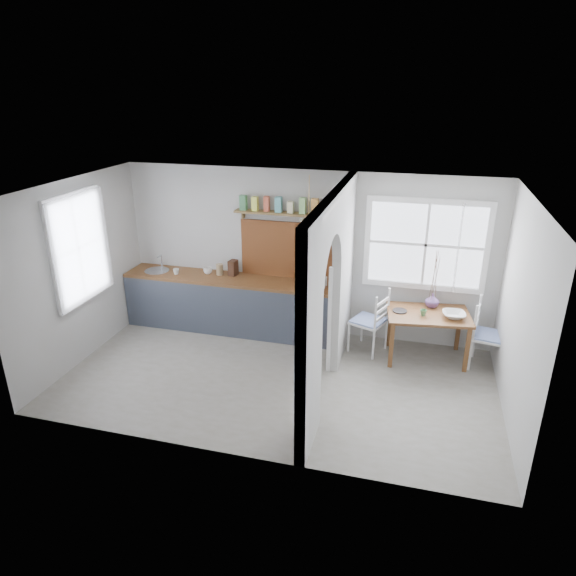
% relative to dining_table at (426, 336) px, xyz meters
% --- Properties ---
extents(floor, '(5.80, 3.20, 0.01)m').
position_rel_dining_table_xyz_m(floor, '(-1.93, -1.13, -0.36)').
color(floor, gray).
rests_on(floor, ground).
extents(ceiling, '(5.80, 3.20, 0.01)m').
position_rel_dining_table_xyz_m(ceiling, '(-1.93, -1.13, 2.24)').
color(ceiling, '#B9B9B9').
rests_on(ceiling, walls).
extents(walls, '(5.81, 3.21, 2.60)m').
position_rel_dining_table_xyz_m(walls, '(-1.93, -1.13, 0.94)').
color(walls, '#B9B9B9').
rests_on(walls, floor).
extents(partition, '(0.12, 3.20, 2.60)m').
position_rel_dining_table_xyz_m(partition, '(-1.23, -1.07, 1.09)').
color(partition, '#B9B9B9').
rests_on(partition, floor).
extents(kitchen_window, '(0.10, 1.16, 1.50)m').
position_rel_dining_table_xyz_m(kitchen_window, '(-4.80, -1.13, 1.29)').
color(kitchen_window, white).
rests_on(kitchen_window, walls).
extents(nook_window, '(1.76, 0.10, 1.30)m').
position_rel_dining_table_xyz_m(nook_window, '(-0.13, 0.43, 1.24)').
color(nook_window, white).
rests_on(nook_window, walls).
extents(counter, '(3.50, 0.60, 0.90)m').
position_rel_dining_table_xyz_m(counter, '(-3.06, 0.20, 0.10)').
color(counter, brown).
rests_on(counter, floor).
extents(sink, '(0.40, 0.40, 0.02)m').
position_rel_dining_table_xyz_m(sink, '(-4.36, 0.17, 0.53)').
color(sink, '#B8BDC7').
rests_on(sink, counter).
extents(backsplash, '(1.65, 0.03, 0.90)m').
position_rel_dining_table_xyz_m(backsplash, '(-2.14, 0.45, 0.99)').
color(backsplash, brown).
rests_on(backsplash, walls).
extents(shelf, '(1.75, 0.20, 0.21)m').
position_rel_dining_table_xyz_m(shelf, '(-2.14, 0.36, 1.65)').
color(shelf, olive).
rests_on(shelf, walls).
extents(pendant_lamp, '(0.26, 0.26, 0.16)m').
position_rel_dining_table_xyz_m(pendant_lamp, '(-1.78, 0.02, 1.52)').
color(pendant_lamp, beige).
rests_on(pendant_lamp, ceiling).
extents(utensil_rail, '(0.02, 0.50, 0.02)m').
position_rel_dining_table_xyz_m(utensil_rail, '(-1.32, -0.23, 1.09)').
color(utensil_rail, '#B8BDC7').
rests_on(utensil_rail, partition).
extents(dining_table, '(1.25, 0.92, 0.72)m').
position_rel_dining_table_xyz_m(dining_table, '(0.00, 0.00, 0.00)').
color(dining_table, brown).
rests_on(dining_table, floor).
extents(chair_left, '(0.59, 0.59, 0.99)m').
position_rel_dining_table_xyz_m(chair_left, '(-0.85, 0.02, 0.14)').
color(chair_left, white).
rests_on(chair_left, floor).
extents(chair_right, '(0.53, 0.53, 1.00)m').
position_rel_dining_table_xyz_m(chair_right, '(0.86, -0.03, 0.14)').
color(chair_right, white).
rests_on(chair_right, floor).
extents(kettle, '(0.20, 0.16, 0.24)m').
position_rel_dining_table_xyz_m(kettle, '(-1.61, 0.13, 0.66)').
color(kettle, silver).
rests_on(kettle, counter).
extents(mug_a, '(0.11, 0.11, 0.09)m').
position_rel_dining_table_xyz_m(mug_a, '(-3.98, 0.11, 0.58)').
color(mug_a, white).
rests_on(mug_a, counter).
extents(mug_b, '(0.14, 0.14, 0.11)m').
position_rel_dining_table_xyz_m(mug_b, '(-3.49, 0.25, 0.59)').
color(mug_b, white).
rests_on(mug_b, counter).
extents(knife_block, '(0.13, 0.17, 0.25)m').
position_rel_dining_table_xyz_m(knife_block, '(-3.07, 0.31, 0.66)').
color(knife_block, '#402216').
rests_on(knife_block, counter).
extents(jar, '(0.14, 0.14, 0.18)m').
position_rel_dining_table_xyz_m(jar, '(-3.29, 0.27, 0.63)').
color(jar, '#927A57').
rests_on(jar, counter).
extents(towel_magenta, '(0.02, 0.03, 0.52)m').
position_rel_dining_table_xyz_m(towel_magenta, '(-1.35, -0.13, -0.09)').
color(towel_magenta, '#C32355').
rests_on(towel_magenta, counter).
extents(towel_orange, '(0.02, 0.03, 0.55)m').
position_rel_dining_table_xyz_m(towel_orange, '(-1.35, -0.18, -0.11)').
color(towel_orange, '#EA5002').
rests_on(towel_orange, counter).
extents(bowl, '(0.36, 0.36, 0.08)m').
position_rel_dining_table_xyz_m(bowl, '(0.34, -0.05, 0.40)').
color(bowl, silver).
rests_on(bowl, dining_table).
extents(table_cup, '(0.10, 0.10, 0.09)m').
position_rel_dining_table_xyz_m(table_cup, '(-0.08, -0.10, 0.40)').
color(table_cup, '#518B55').
rests_on(table_cup, dining_table).
extents(plate, '(0.27, 0.27, 0.02)m').
position_rel_dining_table_xyz_m(plate, '(-0.40, -0.04, 0.37)').
color(plate, black).
rests_on(plate, dining_table).
extents(vase, '(0.25, 0.25, 0.21)m').
position_rel_dining_table_xyz_m(vase, '(0.04, 0.24, 0.46)').
color(vase, '#67457F').
rests_on(vase, dining_table).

